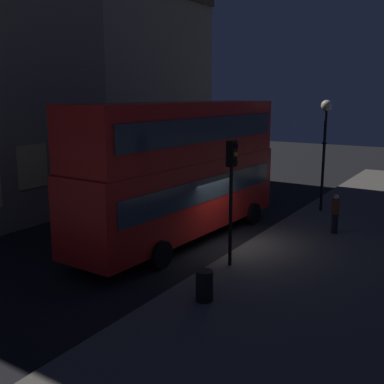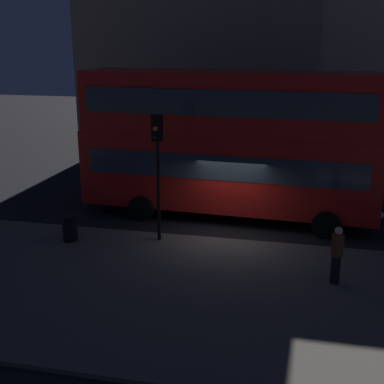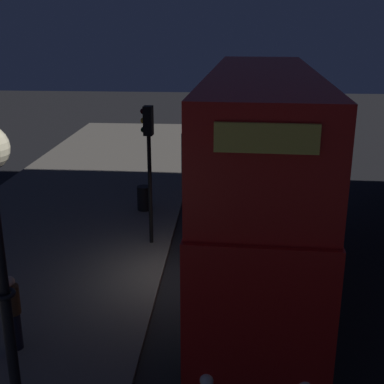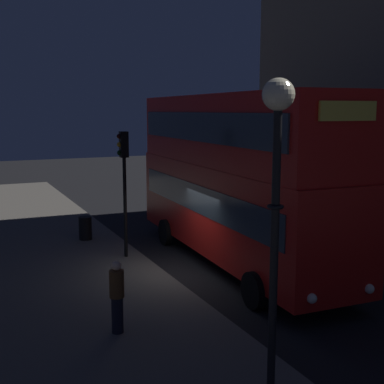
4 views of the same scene
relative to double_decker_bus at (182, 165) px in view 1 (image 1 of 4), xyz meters
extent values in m
plane|color=black|center=(0.32, -2.08, -3.08)|extent=(80.00, 80.00, 0.00)
cube|color=#5B564F|center=(0.32, -6.46, -3.02)|extent=(44.00, 7.85, 0.12)
cube|color=#E5C67F|center=(-1.72, 6.74, -0.36)|extent=(1.59, 0.06, 1.93)
cube|color=#E5C67F|center=(0.76, 6.74, -0.30)|extent=(1.59, 0.06, 1.85)
cube|color=tan|center=(7.88, 10.87, 4.08)|extent=(13.26, 8.01, 14.32)
cube|color=#E5C67F|center=(3.64, 6.83, -0.46)|extent=(1.36, 0.06, 1.96)
cube|color=#F2D18C|center=(5.76, 6.83, -0.60)|extent=(1.36, 0.06, 2.11)
cube|color=#F9E09E|center=(7.88, 6.83, -0.31)|extent=(1.36, 0.06, 2.52)
cube|color=#F9E09E|center=(10.00, 6.83, -0.47)|extent=(1.36, 0.06, 2.36)
cube|color=#F9E09E|center=(12.12, 6.83, -0.57)|extent=(1.36, 0.06, 2.00)
cube|color=red|center=(0.00, 0.00, -1.18)|extent=(11.16, 3.06, 2.83)
cube|color=red|center=(0.00, 0.00, 1.35)|extent=(10.94, 3.00, 2.22)
cube|color=#2D3842|center=(0.00, 0.00, -0.82)|extent=(10.28, 3.08, 0.90)
cube|color=#2D3842|center=(0.00, 0.00, 1.46)|extent=(10.28, 3.08, 0.90)
cube|color=#F2D84C|center=(5.46, -0.26, 1.96)|extent=(0.15, 1.52, 0.44)
sphere|color=white|center=(5.58, 0.56, -2.24)|extent=(0.24, 0.24, 0.24)
sphere|color=white|center=(5.50, -1.09, -2.24)|extent=(0.24, 0.24, 0.24)
cylinder|color=black|center=(3.81, 1.14, -2.59)|extent=(0.99, 0.29, 0.98)
cylinder|color=black|center=(3.69, -1.50, -2.59)|extent=(0.99, 0.29, 0.98)
cylinder|color=black|center=(-2.98, 1.46, -2.59)|extent=(0.99, 0.29, 0.98)
cylinder|color=black|center=(-3.10, -1.17, -2.59)|extent=(0.99, 0.29, 0.98)
cylinder|color=black|center=(-1.84, -3.13, -1.26)|extent=(0.12, 0.12, 3.40)
cube|color=black|center=(-1.84, -3.13, 0.86)|extent=(0.34, 0.28, 0.85)
sphere|color=black|center=(-1.85, -3.28, 1.13)|extent=(0.17, 0.17, 0.17)
sphere|color=orange|center=(-1.85, -3.28, 0.86)|extent=(0.17, 0.17, 0.17)
sphere|color=black|center=(-1.85, -3.28, 0.59)|extent=(0.17, 0.17, 0.17)
cylinder|color=black|center=(9.92, 2.74, -1.54)|extent=(0.12, 0.12, 3.08)
cube|color=black|center=(9.92, 2.74, 0.42)|extent=(0.37, 0.32, 0.85)
sphere|color=black|center=(9.95, 2.89, 0.69)|extent=(0.17, 0.17, 0.17)
sphere|color=black|center=(9.95, 2.89, 0.42)|extent=(0.17, 0.17, 0.17)
sphere|color=green|center=(9.95, 2.89, 0.15)|extent=(0.17, 0.17, 0.17)
cylinder|color=black|center=(7.44, -3.48, -0.49)|extent=(0.14, 0.14, 4.95)
torus|color=black|center=(7.44, -3.48, 0.41)|extent=(0.28, 0.28, 0.06)
sphere|color=#F9EFC6|center=(7.44, -3.48, 2.22)|extent=(0.53, 0.53, 0.53)
cylinder|color=black|center=(3.82, -5.15, -2.55)|extent=(0.27, 0.27, 0.83)
cylinder|color=#513319|center=(3.82, -5.15, -1.82)|extent=(0.33, 0.33, 0.62)
sphere|color=beige|center=(3.82, -5.15, -1.41)|extent=(0.22, 0.22, 0.22)
cylinder|color=black|center=(-4.76, -3.83, -2.52)|extent=(0.50, 0.50, 0.89)
camera|label=1|loc=(-15.53, -10.08, 2.78)|focal=44.10mm
camera|label=2|loc=(2.66, -18.57, 3.62)|focal=47.49mm
camera|label=3|loc=(12.80, -0.81, 3.53)|focal=48.13mm
camera|label=4|loc=(14.27, -8.21, 1.98)|focal=47.47mm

